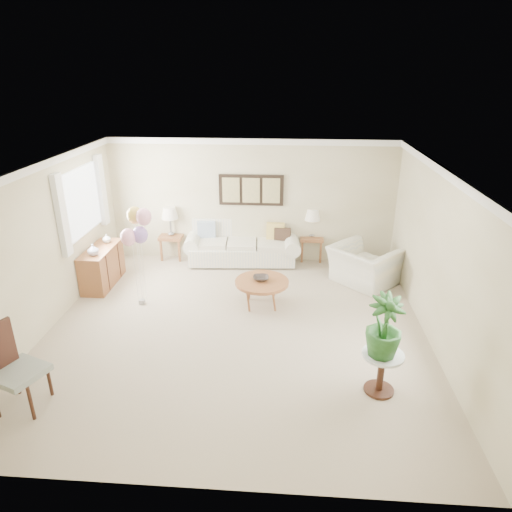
{
  "coord_description": "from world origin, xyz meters",
  "views": [
    {
      "loc": [
        0.78,
        -6.28,
        3.9
      ],
      "look_at": [
        0.28,
        0.6,
        1.05
      ],
      "focal_mm": 32.0,
      "sensor_mm": 36.0,
      "label": 1
    }
  ],
  "objects_px": {
    "armchair": "(363,266)",
    "balloon_cluster": "(137,227)",
    "accent_chair": "(11,366)",
    "sofa": "(243,245)",
    "coffee_table": "(262,283)"
  },
  "relations": [
    {
      "from": "accent_chair",
      "to": "balloon_cluster",
      "type": "distance_m",
      "value": 2.97
    },
    {
      "from": "coffee_table",
      "to": "accent_chair",
      "type": "bearing_deg",
      "value": -135.3
    },
    {
      "from": "coffee_table",
      "to": "balloon_cluster",
      "type": "relative_size",
      "value": 0.53
    },
    {
      "from": "sofa",
      "to": "accent_chair",
      "type": "bearing_deg",
      "value": -115.71
    },
    {
      "from": "coffee_table",
      "to": "balloon_cluster",
      "type": "xyz_separation_m",
      "value": [
        -2.1,
        -0.09,
        1.01
      ]
    },
    {
      "from": "accent_chair",
      "to": "coffee_table",
      "type": "bearing_deg",
      "value": 44.7
    },
    {
      "from": "sofa",
      "to": "coffee_table",
      "type": "relative_size",
      "value": 2.65
    },
    {
      "from": "balloon_cluster",
      "to": "accent_chair",
      "type": "bearing_deg",
      "value": -105.43
    },
    {
      "from": "accent_chair",
      "to": "balloon_cluster",
      "type": "xyz_separation_m",
      "value": [
        0.75,
        2.74,
        0.86
      ]
    },
    {
      "from": "sofa",
      "to": "coffee_table",
      "type": "bearing_deg",
      "value": -74.94
    },
    {
      "from": "armchair",
      "to": "balloon_cluster",
      "type": "xyz_separation_m",
      "value": [
        -4.0,
        -1.13,
        1.08
      ]
    },
    {
      "from": "sofa",
      "to": "armchair",
      "type": "distance_m",
      "value": 2.61
    },
    {
      "from": "sofa",
      "to": "armchair",
      "type": "height_order",
      "value": "sofa"
    },
    {
      "from": "armchair",
      "to": "balloon_cluster",
      "type": "relative_size",
      "value": 0.64
    },
    {
      "from": "coffee_table",
      "to": "armchair",
      "type": "distance_m",
      "value": 2.17
    }
  ]
}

